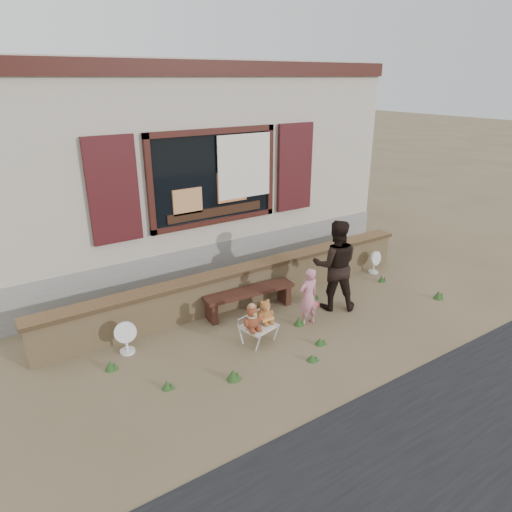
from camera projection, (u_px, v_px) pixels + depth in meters
ground at (277, 325)px, 7.31m from camera, size 80.00×80.00×0.00m
shopfront at (160, 160)px, 10.07m from camera, size 8.04×5.13×4.00m
brick_wall at (243, 284)px, 7.97m from camera, size 7.10×0.36×0.67m
bench at (249, 296)px, 7.64m from camera, size 1.61×0.45×0.41m
folding_chair at (258, 327)px, 6.77m from camera, size 0.54×0.50×0.28m
teddy_bear_left at (252, 317)px, 6.59m from camera, size 0.34×0.31×0.40m
teddy_bear_right at (265, 311)px, 6.78m from camera, size 0.32×0.29×0.37m
child at (308, 297)px, 7.20m from camera, size 0.35×0.23×0.96m
adult at (335, 265)px, 7.61m from camera, size 0.96×0.92×1.57m
fan_left at (126, 337)px, 6.50m from camera, size 0.33×0.21×0.51m
fan_right at (374, 262)px, 9.20m from camera, size 0.30×0.20×0.47m
grass_tufts at (294, 334)px, 6.93m from camera, size 5.72×1.57×0.15m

